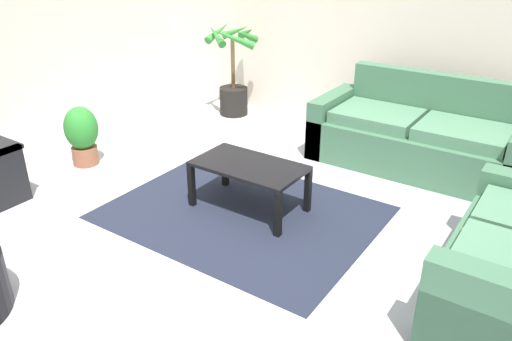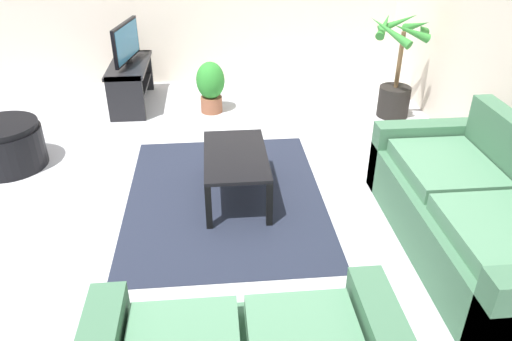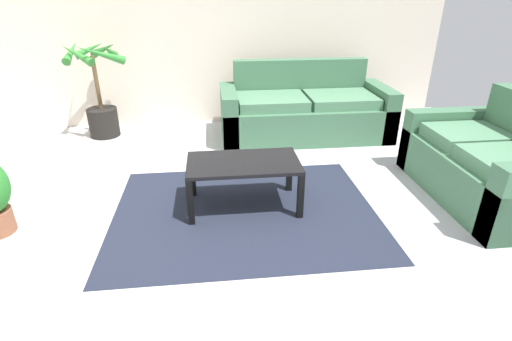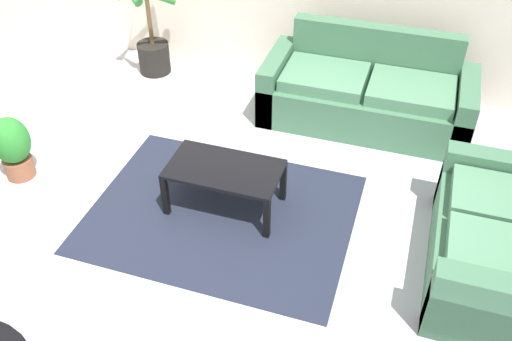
{
  "view_description": "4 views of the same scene",
  "coord_description": "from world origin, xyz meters",
  "px_view_note": "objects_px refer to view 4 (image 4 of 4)",
  "views": [
    {
      "loc": [
        2.31,
        -2.56,
        2.19
      ],
      "look_at": [
        0.22,
        0.51,
        0.43
      ],
      "focal_mm": 35.41,
      "sensor_mm": 36.0,
      "label": 1
    },
    {
      "loc": [
        3.74,
        0.43,
        2.34
      ],
      "look_at": [
        0.38,
        0.74,
        0.42
      ],
      "focal_mm": 34.42,
      "sensor_mm": 36.0,
      "label": 2
    },
    {
      "loc": [
        -0.13,
        -2.35,
        1.74
      ],
      "look_at": [
        0.17,
        0.39,
        0.43
      ],
      "focal_mm": 27.27,
      "sensor_mm": 36.0,
      "label": 3
    },
    {
      "loc": [
        1.44,
        -2.72,
        3.31
      ],
      "look_at": [
        0.4,
        0.48,
        0.56
      ],
      "focal_mm": 39.29,
      "sensor_mm": 36.0,
      "label": 4
    }
  ],
  "objects_px": {
    "potted_plant_small": "(12,146)",
    "couch_loveseat": "(502,245)",
    "coffee_table": "(224,173)",
    "couch_main": "(366,95)",
    "potted_palm": "(151,34)"
  },
  "relations": [
    {
      "from": "potted_plant_small",
      "to": "couch_loveseat",
      "type": "bearing_deg",
      "value": 1.61
    },
    {
      "from": "coffee_table",
      "to": "potted_plant_small",
      "type": "distance_m",
      "value": 1.95
    },
    {
      "from": "couch_main",
      "to": "potted_plant_small",
      "type": "distance_m",
      "value": 3.42
    },
    {
      "from": "couch_main",
      "to": "potted_palm",
      "type": "relative_size",
      "value": 1.74
    },
    {
      "from": "couch_main",
      "to": "coffee_table",
      "type": "relative_size",
      "value": 2.22
    },
    {
      "from": "coffee_table",
      "to": "potted_palm",
      "type": "bearing_deg",
      "value": 129.62
    },
    {
      "from": "couch_main",
      "to": "couch_loveseat",
      "type": "distance_m",
      "value": 2.18
    },
    {
      "from": "potted_plant_small",
      "to": "couch_main",
      "type": "bearing_deg",
      "value": 33.43
    },
    {
      "from": "couch_main",
      "to": "potted_plant_small",
      "type": "xyz_separation_m",
      "value": [
        -2.85,
        -1.88,
        0.03
      ]
    },
    {
      "from": "couch_main",
      "to": "potted_plant_small",
      "type": "height_order",
      "value": "couch_main"
    },
    {
      "from": "couch_main",
      "to": "couch_loveseat",
      "type": "xyz_separation_m",
      "value": [
        1.28,
        -1.77,
        -0.0
      ]
    },
    {
      "from": "potted_palm",
      "to": "potted_plant_small",
      "type": "xyz_separation_m",
      "value": [
        -0.33,
        -2.14,
        -0.15
      ]
    },
    {
      "from": "coffee_table",
      "to": "potted_palm",
      "type": "relative_size",
      "value": 0.78
    },
    {
      "from": "couch_main",
      "to": "potted_palm",
      "type": "distance_m",
      "value": 2.54
    },
    {
      "from": "couch_main",
      "to": "coffee_table",
      "type": "xyz_separation_m",
      "value": [
        -0.91,
        -1.69,
        0.06
      ]
    }
  ]
}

